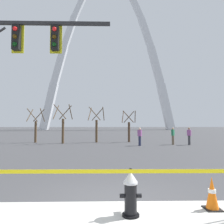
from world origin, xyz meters
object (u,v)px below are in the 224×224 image
Objects in this scene: pedestrian_walking_right at (173,136)px; monument_arch at (108,60)px; pedestrian_standing_center at (140,136)px; traffic_cone_by_hydrant at (212,193)px; pedestrian_walking_left at (189,136)px; fire_hydrant at (131,193)px.

monument_arch is at bearing 96.86° from pedestrian_walking_right.
pedestrian_standing_center and pedestrian_walking_right have the same top height.
pedestrian_walking_right is at bearing 76.02° from traffic_cone_by_hydrant.
pedestrian_walking_left is at bearing -81.58° from monument_arch.
fire_hydrant is 68.54m from monument_arch.
monument_arch reaches higher than traffic_cone_by_hydrant.
pedestrian_walking_right is at bearing 169.47° from pedestrian_walking_left.
monument_arch is (-0.38, 64.78, 22.38)m from fire_hydrant.
traffic_cone_by_hydrant is 15.48m from pedestrian_walking_left.
pedestrian_walking_left is 1.44m from pedestrian_walking_right.
fire_hydrant reaches higher than traffic_cone_by_hydrant.
fire_hydrant is at bearing -89.66° from monument_arch.
traffic_cone_by_hydrant is 0.01× the size of monument_arch.
traffic_cone_by_hydrant is (1.88, 0.30, -0.11)m from fire_hydrant.
fire_hydrant is 0.62× the size of pedestrian_standing_center.
monument_arch is at bearing 93.11° from pedestrian_standing_center.
fire_hydrant is 0.62× the size of pedestrian_walking_right.
pedestrian_standing_center is (2.36, 14.28, 0.35)m from fire_hydrant.
pedestrian_walking_left and pedestrian_walking_right have the same top height.
pedestrian_standing_center is at bearing 80.61° from fire_hydrant.
pedestrian_walking_left reaches higher than traffic_cone_by_hydrant.
monument_arch reaches higher than pedestrian_standing_center.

